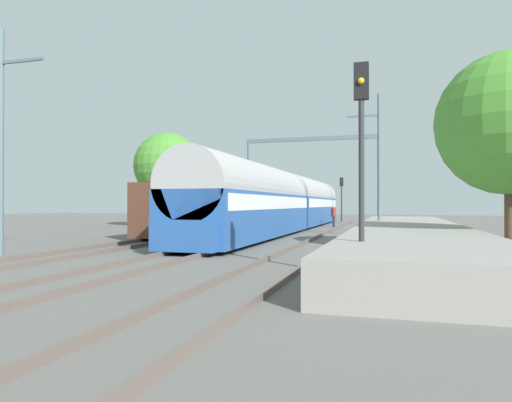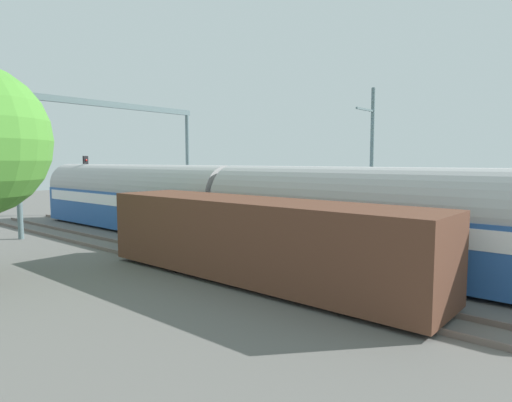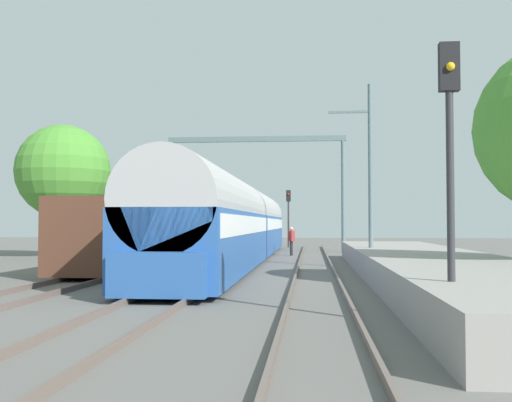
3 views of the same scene
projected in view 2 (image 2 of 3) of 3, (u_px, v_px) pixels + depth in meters
ground at (482, 291)px, 14.13m from camera, size 120.00×120.00×0.00m
track_far_west at (444, 322)px, 11.19m from camera, size 1.51×60.00×0.16m
track_west at (482, 288)px, 14.13m from camera, size 1.52×60.00×0.16m
track_east at (508, 266)px, 17.06m from camera, size 1.51×60.00×0.16m
platform at (478, 238)px, 21.21m from camera, size 4.40×28.00×0.90m
passenger_train at (230, 207)px, 21.31m from camera, size 2.93×32.85×3.82m
freight_car at (256, 239)px, 15.17m from camera, size 2.80×13.00×2.70m
person_crossing at (193, 212)px, 26.92m from camera, size 0.43×0.47×1.73m
railway_signal_far at (86, 177)px, 33.90m from camera, size 0.36×0.30×4.58m
catenary_gantry at (116, 138)px, 27.41m from camera, size 12.15×0.28×7.86m
catenary_pole_east_mid at (371, 162)px, 22.98m from camera, size 1.90×0.20×8.00m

